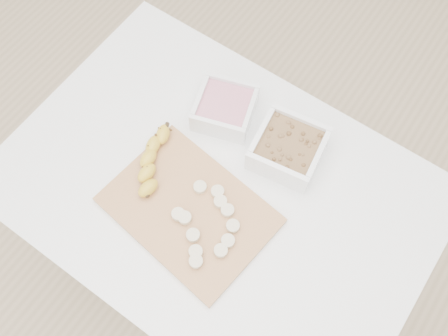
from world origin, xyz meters
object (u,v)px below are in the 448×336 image
Objects in this scene: cutting_board at (189,210)px; banana at (153,162)px; bowl_granola at (288,148)px; table at (217,203)px; bowl_yogurt at (225,108)px.

cutting_board is 1.96× the size of banana.
banana is (-0.24, -0.21, -0.01)m from bowl_granola.
bowl_granola reaches higher than table.
table is 0.20m from banana.
bowl_granola is 0.32m from banana.
bowl_granola reaches higher than banana.
table is 5.67× the size of bowl_granola.
bowl_granola reaches higher than cutting_board.
cutting_board is (0.08, -0.26, -0.03)m from bowl_yogurt.
cutting_board is 0.14m from banana.
table is 5.37× the size of banana.
banana is at bearing 163.27° from cutting_board.
bowl_granola is 0.48× the size of cutting_board.
banana reaches higher than table.
table is at bearing 2.53° from banana.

